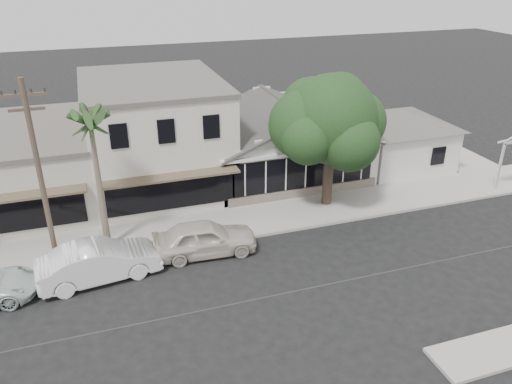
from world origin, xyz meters
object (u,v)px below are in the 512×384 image
object	(u,v)px
car_0	(205,238)
car_1	(99,262)
shade_tree	(329,121)
utility_pole	(40,175)

from	to	relation	value
car_0	car_1	xyz separation A→B (m)	(-5.00, -0.57, 0.02)
shade_tree	car_0	bearing A→B (deg)	-158.44
car_1	utility_pole	bearing A→B (deg)	44.03
car_0	shade_tree	distance (m)	9.53
car_0	car_1	distance (m)	5.03
car_0	shade_tree	xyz separation A→B (m)	(7.94, 3.14, 4.24)
car_1	shade_tree	distance (m)	14.10
car_0	car_1	bearing A→B (deg)	99.99
car_1	shade_tree	world-z (taller)	shade_tree
utility_pole	car_1	world-z (taller)	utility_pole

